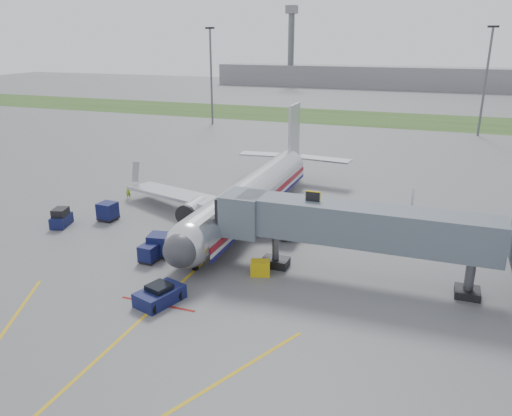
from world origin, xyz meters
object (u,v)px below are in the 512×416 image
(airliner, at_px, (252,195))
(ramp_worker, at_px, (128,192))
(pushback_tug, at_px, (160,295))
(belt_loader, at_px, (184,248))
(baggage_tug, at_px, (61,218))

(airliner, relative_size, ramp_worker, 22.74)
(airliner, bearing_deg, pushback_tug, -89.95)
(belt_loader, distance_m, ramp_worker, 18.18)
(airliner, bearing_deg, ramp_worker, 175.14)
(ramp_worker, bearing_deg, belt_loader, -64.55)
(pushback_tug, height_order, baggage_tug, baggage_tug)
(ramp_worker, bearing_deg, airliner, -28.39)
(belt_loader, bearing_deg, ramp_worker, 138.98)
(ramp_worker, bearing_deg, baggage_tug, -120.35)
(baggage_tug, bearing_deg, airliner, 26.67)
(pushback_tug, bearing_deg, baggage_tug, 149.77)
(baggage_tug, height_order, belt_loader, belt_loader)
(pushback_tug, distance_m, ramp_worker, 26.01)
(pushback_tug, xyz_separation_m, belt_loader, (-2.54, 8.39, -0.13))
(baggage_tug, xyz_separation_m, ramp_worker, (1.21, 10.14, -0.04))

